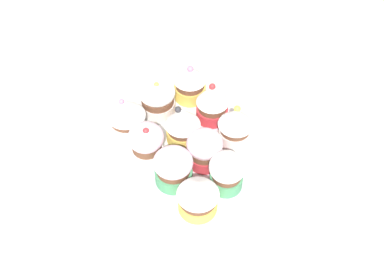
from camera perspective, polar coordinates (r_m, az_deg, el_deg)
name	(u,v)px	position (r cm, az deg, el deg)	size (l,w,h in cm)	color
ground_plane	(192,158)	(83.74, 0.00, -2.49)	(180.00, 180.00, 3.00)	beige
baking_tray	(192,150)	(82.08, 0.00, -1.61)	(29.40, 22.86, 1.20)	silver
cupcake_0	(126,116)	(81.84, -7.79, 2.52)	(6.54, 6.54, 7.95)	white
cupcake_1	(146,143)	(77.93, -5.43, -0.66)	(5.84, 5.84, 7.59)	white
cupcake_2	(173,168)	(75.09, -2.23, -3.64)	(6.25, 6.25, 6.53)	#4C9E6B
cupcake_3	(198,195)	(71.86, 0.71, -6.87)	(6.46, 6.46, 6.94)	#EFC651
cupcake_4	(157,99)	(84.68, -4.18, 4.57)	(6.33, 6.33, 7.27)	white
cupcake_5	(181,125)	(79.92, -1.30, 1.46)	(5.98, 5.98, 7.78)	#EFC651
cupcake_6	(203,149)	(77.12, 1.37, -1.45)	(5.87, 5.87, 6.79)	#D1333D
cupcake_7	(228,171)	(74.55, 4.35, -4.01)	(5.71, 5.71, 7.00)	#4C9E6B
cupcake_8	(190,82)	(87.26, -0.25, 6.50)	(5.93, 5.93, 7.51)	#EFC651
cupcake_9	(213,102)	(83.34, 2.45, 4.21)	(5.71, 5.71, 8.27)	#D1333D
cupcake_10	(235,125)	(79.93, 5.17, 1.43)	(5.90, 5.90, 8.10)	white
napkin	(94,91)	(94.02, -11.57, 5.40)	(10.49, 12.95, 0.60)	white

